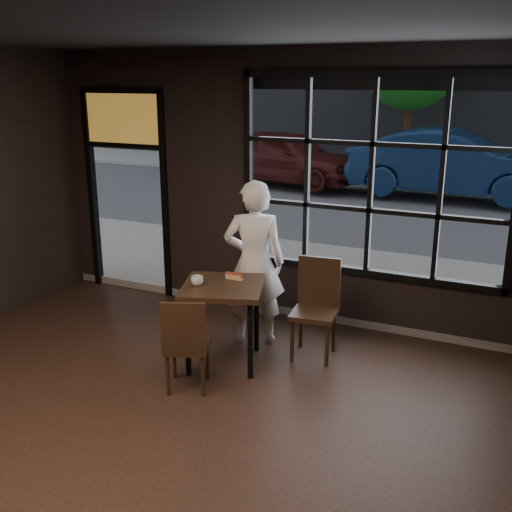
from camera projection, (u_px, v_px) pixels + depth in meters
The scene contains 14 objects.
floor at pixel (87, 471), 4.55m from camera, with size 6.00×7.00×0.02m, color black.
ceiling at pixel (44, 18), 3.63m from camera, with size 6.00×7.00×0.02m, color black.
window_frame at pixel (371, 178), 6.59m from camera, with size 3.06×0.12×2.28m, color black.
stained_transom at pixel (123, 118), 7.76m from camera, with size 1.20×0.06×0.70m, color orange.
street_asphalt at pixel (462, 147), 25.42m from camera, with size 60.00×41.00×0.04m, color #545456.
cafe_table at pixel (224, 324), 6.15m from camera, with size 0.80×0.80×0.86m, color black.
chair_near at pixel (187, 342), 5.63m from camera, with size 0.41×0.41×0.94m, color black.
chair_window at pixel (314, 310), 6.25m from camera, with size 0.45×0.45×1.05m, color black.
man at pixel (254, 263), 6.53m from camera, with size 0.67×0.44×1.83m, color white.
hotdog at pixel (235, 276), 6.18m from camera, with size 0.20×0.08×0.06m, color tan, non-canonical shape.
cup at pixel (197, 281), 5.99m from camera, with size 0.12×0.12×0.10m, color silver.
navy_car at pixel (452, 164), 14.12m from camera, with size 1.67×4.80×1.58m, color #0E2040.
maroon_car at pixel (286, 156), 15.98m from camera, with size 1.68×4.19×1.43m, color #471514.
tree_left at pixel (412, 62), 16.86m from camera, with size 2.70×2.70×4.61m.
Camera 1 is at (2.80, -2.99, 2.87)m, focal length 42.00 mm.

